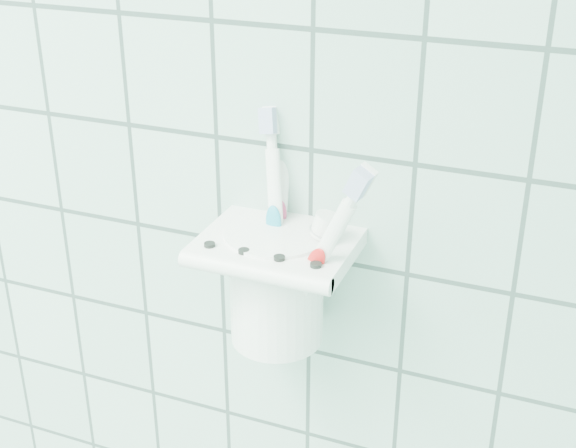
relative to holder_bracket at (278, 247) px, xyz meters
The scene contains 6 objects.
holder_bracket is the anchor object (origin of this frame).
cup 0.04m from the holder_bracket, 128.64° to the left, with size 0.10×0.10×0.11m.
toothbrush_pink 0.02m from the holder_bracket, 39.64° to the right, with size 0.04×0.06×0.22m.
toothbrush_blue 0.02m from the holder_bracket, 142.13° to the left, with size 0.02×0.06×0.21m.
toothbrush_orange 0.02m from the holder_bracket, 77.88° to the right, with size 0.09×0.05×0.22m.
toothpaste_tube 0.02m from the holder_bracket, 15.42° to the left, with size 0.06×0.04×0.14m.
Camera 1 is at (0.91, 0.56, 1.62)m, focal length 50.00 mm.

